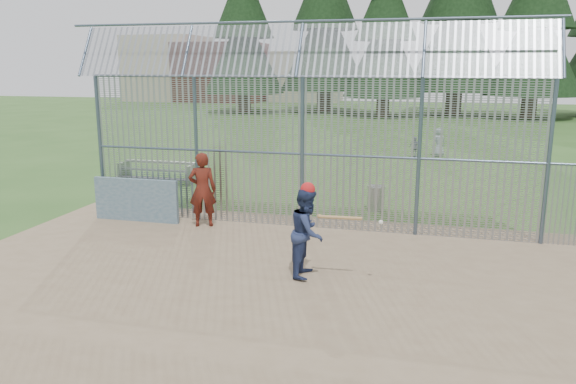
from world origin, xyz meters
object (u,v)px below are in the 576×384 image
(dugout_wall, at_px, (136,200))
(batter, at_px, (307,232))
(trash_can, at_px, (376,198))
(onlooker, at_px, (202,190))
(bleacher, at_px, (158,171))

(dugout_wall, relative_size, batter, 1.36)
(dugout_wall, relative_size, trash_can, 3.05)
(batter, xyz_separation_m, trash_can, (0.83, 5.84, -0.56))
(batter, distance_m, onlooker, 4.56)
(dugout_wall, bearing_deg, bleacher, 111.41)
(bleacher, bearing_deg, dugout_wall, -68.59)
(onlooker, relative_size, trash_can, 2.46)
(onlooker, distance_m, trash_can, 5.30)
(dugout_wall, bearing_deg, trash_can, 24.84)
(batter, relative_size, bleacher, 0.61)
(trash_can, distance_m, bleacher, 8.69)
(dugout_wall, relative_size, bleacher, 0.83)
(trash_can, xyz_separation_m, bleacher, (-8.39, 2.26, 0.03))
(dugout_wall, height_order, trash_can, dugout_wall)
(batter, bearing_deg, bleacher, 43.64)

